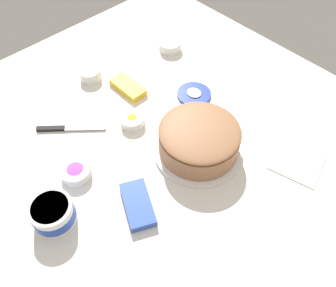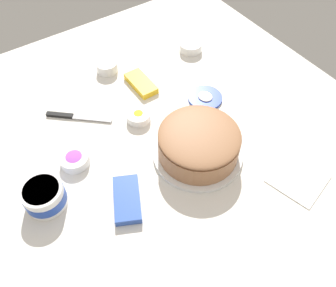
{
  "view_description": "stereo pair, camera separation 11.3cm",
  "coord_description": "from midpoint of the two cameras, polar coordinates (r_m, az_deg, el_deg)",
  "views": [
    {
      "loc": [
        0.55,
        -0.44,
        0.92
      ],
      "look_at": [
        0.04,
        0.04,
        0.04
      ],
      "focal_mm": 37.72,
      "sensor_mm": 36.0,
      "label": 1
    },
    {
      "loc": [
        0.62,
        -0.35,
        0.92
      ],
      "look_at": [
        0.04,
        0.04,
        0.04
      ],
      "focal_mm": 37.72,
      "sensor_mm": 36.0,
      "label": 2
    }
  ],
  "objects": [
    {
      "name": "ground_plane",
      "position": [
        1.16,
        0.23,
        -0.86
      ],
      "size": [
        1.54,
        1.54,
        0.0
      ],
      "primitive_type": "plane",
      "color": "silver"
    },
    {
      "name": "paper_napkin",
      "position": [
        1.18,
        22.92,
        -5.45
      ],
      "size": [
        0.18,
        0.18,
        0.01
      ],
      "primitive_type": "cube",
      "rotation": [
        0.0,
        0.0,
        0.26
      ],
      "color": "white",
      "rests_on": "ground_plane"
    },
    {
      "name": "frosting_tub_lid",
      "position": [
        1.32,
        8.47,
        7.2
      ],
      "size": [
        0.13,
        0.13,
        0.02
      ],
      "color": "#233DAD",
      "rests_on": "ground_plane"
    },
    {
      "name": "frosted_cake",
      "position": [
        1.11,
        7.88,
        -0.32
      ],
      "size": [
        0.29,
        0.29,
        0.12
      ],
      "color": "white",
      "rests_on": "ground_plane"
    },
    {
      "name": "sprinkle_bowl_green",
      "position": [
        1.43,
        -7.58,
        12.11
      ],
      "size": [
        0.08,
        0.08,
        0.04
      ],
      "color": "white",
      "rests_on": "ground_plane"
    },
    {
      "name": "frosting_tub",
      "position": [
        1.06,
        -16.63,
        -8.16
      ],
      "size": [
        0.12,
        0.12,
        0.08
      ],
      "color": "white",
      "rests_on": "ground_plane"
    },
    {
      "name": "sprinkle_bowl_yellow",
      "position": [
        1.23,
        -2.18,
        4.31
      ],
      "size": [
        0.08,
        0.08,
        0.03
      ],
      "color": "white",
      "rests_on": "ground_plane"
    },
    {
      "name": "sprinkle_bowl_rainbow",
      "position": [
        1.14,
        -12.16,
        -2.66
      ],
      "size": [
        0.09,
        0.09,
        0.04
      ],
      "color": "white",
      "rests_on": "ground_plane"
    },
    {
      "name": "sprinkle_bowl_blue",
      "position": [
        1.53,
        5.87,
        15.27
      ],
      "size": [
        0.09,
        0.09,
        0.04
      ],
      "color": "white",
      "rests_on": "ground_plane"
    },
    {
      "name": "candy_box_lower",
      "position": [
        1.04,
        -3.54,
        -9.22
      ],
      "size": [
        0.17,
        0.13,
        0.03
      ],
      "primitive_type": "cube",
      "rotation": [
        0.0,
        0.0,
        -0.45
      ],
      "color": "#2D51B2",
      "rests_on": "ground_plane"
    },
    {
      "name": "candy_box_upper",
      "position": [
        1.36,
        -2.0,
        9.54
      ],
      "size": [
        0.14,
        0.07,
        0.02
      ],
      "primitive_type": "cube",
      "rotation": [
        0.0,
        0.0,
        0.01
      ],
      "color": "yellow",
      "rests_on": "ground_plane"
    },
    {
      "name": "spreading_knife",
      "position": [
        1.28,
        -12.67,
        4.16
      ],
      "size": [
        0.17,
        0.19,
        0.01
      ],
      "color": "silver",
      "rests_on": "ground_plane"
    }
  ]
}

